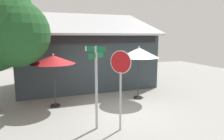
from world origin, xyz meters
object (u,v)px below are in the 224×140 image
at_px(stop_sign, 121,76).
at_px(patio_umbrella_crimson_left, 53,60).
at_px(patio_umbrella_ivory_center, 139,53).
at_px(street_sign_post, 96,80).

relative_size(stop_sign, patio_umbrella_crimson_left, 1.13).
distance_m(patio_umbrella_crimson_left, patio_umbrella_ivory_center, 4.16).
relative_size(street_sign_post, patio_umbrella_crimson_left, 1.18).
relative_size(street_sign_post, stop_sign, 1.05).
distance_m(stop_sign, patio_umbrella_ivory_center, 3.82).
height_order(stop_sign, patio_umbrella_crimson_left, stop_sign).
xyz_separation_m(stop_sign, patio_umbrella_ivory_center, (2.25, 3.05, 0.45)).
xyz_separation_m(street_sign_post, patio_umbrella_crimson_left, (-1.17, 2.84, 0.40)).
xyz_separation_m(stop_sign, patio_umbrella_crimson_left, (-1.90, 3.22, 0.24)).
bearing_deg(street_sign_post, patio_umbrella_crimson_left, 112.33).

